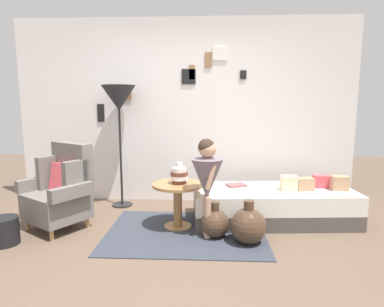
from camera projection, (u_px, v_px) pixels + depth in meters
The scene contains 17 objects.
ground_plane at pixel (170, 262), 2.91m from camera, with size 12.00×12.00×0.00m, color brown.
gallery_wall at pixel (185, 112), 4.64m from camera, with size 4.80×0.12×2.60m.
rug at pixel (186, 232), 3.59m from camera, with size 1.74×1.30×0.01m, color #333842.
armchair at pixel (61, 190), 3.69m from camera, with size 0.90×0.85×0.97m.
daybed at pixel (272, 205), 3.92m from camera, with size 1.95×0.93×0.40m.
pillow_head at pixel (340, 183), 3.81m from camera, with size 0.19×0.12×0.17m, color tan.
pillow_mid at pixel (321, 181), 3.94m from camera, with size 0.18×0.12×0.15m, color #D64C56.
pillow_back at pixel (305, 184), 3.81m from camera, with size 0.20×0.12×0.15m, color tan.
pillow_extra at pixel (289, 183), 3.81m from camera, with size 0.19×0.12×0.18m, color beige.
side_table at pixel (178, 196), 3.68m from camera, with size 0.58×0.58×0.52m.
vase_striped at pixel (179, 175), 3.65m from camera, with size 0.20×0.20×0.24m.
floor_lamp at pixel (119, 101), 4.32m from camera, with size 0.46×0.46×1.66m.
person_child at pixel (207, 176), 3.37m from camera, with size 0.34×0.34×1.06m.
book_on_daybed at pixel (236, 185), 4.01m from camera, with size 0.22×0.16×0.03m, color #905456.
demijohn_near at pixel (215, 223), 3.44m from camera, with size 0.30×0.30×0.39m.
demijohn_far at pixel (248, 226), 3.28m from camera, with size 0.37×0.37×0.45m.
magazine_basket at pixel (4, 231), 3.27m from camera, with size 0.28×0.28×0.28m, color black.
Camera 1 is at (0.33, -2.71, 1.42)m, focal length 30.12 mm.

